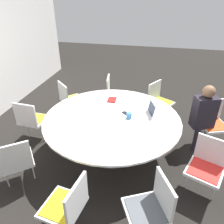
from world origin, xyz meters
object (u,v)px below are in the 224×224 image
laptop (148,112)px  chair_8 (207,164)px  chair_4 (31,118)px  chair_5 (16,160)px  chair_7 (152,206)px  person_0 (204,114)px  chair_0 (212,120)px  cell_phone (126,113)px  chair_1 (159,99)px  coffee_cup (129,116)px  spiral_notebook (112,100)px  chair_6 (67,204)px  chair_3 (70,98)px  chair_2 (114,92)px

laptop → chair_8: bearing=30.7°
chair_4 → chair_5: 1.08m
chair_7 → person_0: person_0 is taller
chair_0 → cell_phone: (-0.51, 1.46, 0.24)m
chair_1 → chair_5: same height
laptop → coffee_cup: (-0.16, 0.28, -0.01)m
chair_7 → chair_8: bearing=-66.8°
chair_4 → spiral_notebook: (0.55, -1.35, 0.25)m
chair_6 → spiral_notebook: chair_6 is taller
chair_1 → chair_3: same height
person_0 → spiral_notebook: person_0 is taller
chair_3 → cell_phone: size_ratio=5.54×
chair_2 → chair_8: 2.58m
chair_1 → person_0: size_ratio=0.71×
laptop → chair_4: bearing=-105.6°
chair_1 → chair_7: same height
chair_3 → spiral_notebook: (-0.37, -1.00, 0.25)m
chair_5 → chair_6: bearing=-66.1°
chair_3 → chair_7: 2.92m
chair_2 → chair_6: 2.93m
chair_2 → chair_3: (-0.50, 0.85, 0.00)m
chair_0 → person_0: 0.32m
laptop → coffee_cup: bearing=-79.4°
chair_2 → person_0: bearing=53.2°
chair_2 → chair_5: 2.57m
chair_6 → laptop: 1.84m
chair_8 → coffee_cup: size_ratio=9.17×
chair_2 → chair_4: same height
chair_5 → chair_7: size_ratio=1.00×
chair_1 → chair_2: size_ratio=1.00×
chair_1 → chair_8: size_ratio=1.00×
chair_7 → person_0: (1.81, -0.73, 0.20)m
chair_4 → spiral_notebook: size_ratio=3.86×
chair_2 → chair_5: size_ratio=1.00×
chair_5 → spiral_notebook: 1.86m
laptop → coffee_cup: laptop is taller
chair_0 → coffee_cup: size_ratio=9.17×
chair_3 → laptop: bearing=18.5°
chair_0 → chair_2: size_ratio=1.00×
chair_0 → spiral_notebook: 1.80m
person_0 → chair_7: bearing=48.0°
chair_2 → chair_4: size_ratio=1.00×
laptop → coffee_cup: 0.32m
chair_1 → coffee_cup: bearing=11.9°
chair_7 → coffee_cup: chair_7 is taller
spiral_notebook → chair_6: bearing=179.2°
chair_1 → spiral_notebook: (-0.72, 0.84, 0.25)m
chair_7 → spiral_notebook: chair_7 is taller
person_0 → coffee_cup: 1.28m
chair_3 → laptop: (-0.76, -1.67, 0.29)m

